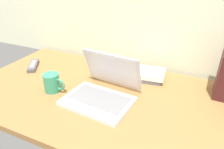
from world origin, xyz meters
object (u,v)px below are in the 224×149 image
laptop (103,90)px  remote_control_far (106,72)px  coffee_mug (52,82)px  book_stack (146,74)px  remote_control_near (33,66)px

laptop → remote_control_far: (-0.10, 0.23, -0.03)m
coffee_mug → laptop: bearing=10.5°
remote_control_far → book_stack: book_stack is taller
remote_control_near → remote_control_far: (0.45, 0.11, 0.00)m
remote_control_far → book_stack: size_ratio=0.74×
coffee_mug → remote_control_near: size_ratio=0.74×
remote_control_far → remote_control_near: bearing=-166.2°
remote_control_near → remote_control_far: bearing=13.8°
laptop → remote_control_near: laptop is taller
remote_control_far → coffee_mug: bearing=-120.0°
remote_control_far → book_stack: (0.23, 0.04, 0.01)m
coffee_mug → remote_control_near: 0.34m
remote_control_far → book_stack: 0.24m
book_stack → remote_control_near: bearing=-167.2°
laptop → book_stack: (0.13, 0.28, -0.02)m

